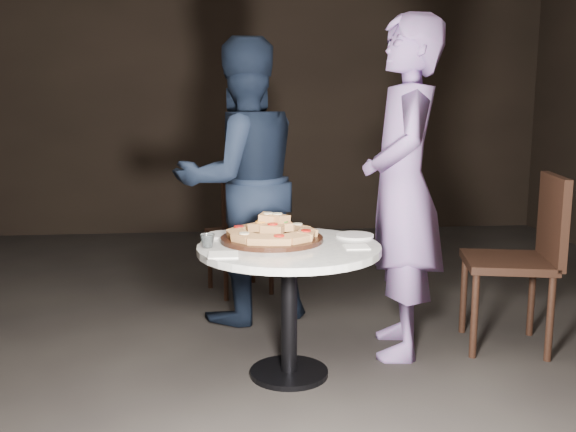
% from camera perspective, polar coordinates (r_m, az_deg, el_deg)
% --- Properties ---
extents(floor, '(7.00, 7.00, 0.00)m').
position_cam_1_polar(floor, '(3.32, -0.59, -13.18)').
color(floor, black).
rests_on(floor, ground).
extents(table, '(0.95, 0.95, 0.65)m').
position_cam_1_polar(table, '(3.05, 0.10, -4.81)').
color(table, black).
rests_on(table, ground).
extents(serving_board, '(0.57, 0.57, 0.02)m').
position_cam_1_polar(serving_board, '(3.10, -1.44, -2.06)').
color(serving_board, black).
rests_on(serving_board, table).
extents(focaccia_pile, '(0.44, 0.43, 0.12)m').
position_cam_1_polar(focaccia_pile, '(3.09, -1.43, -1.22)').
color(focaccia_pile, '#B97E47').
rests_on(focaccia_pile, serving_board).
extents(plate_left, '(0.25, 0.25, 0.01)m').
position_cam_1_polar(plate_left, '(3.24, -5.54, -1.67)').
color(plate_left, white).
rests_on(plate_left, table).
extents(plate_right, '(0.25, 0.25, 0.01)m').
position_cam_1_polar(plate_right, '(3.22, 5.96, -1.74)').
color(plate_right, white).
rests_on(plate_right, table).
extents(water_glass, '(0.08, 0.08, 0.06)m').
position_cam_1_polar(water_glass, '(2.98, -7.18, -2.20)').
color(water_glass, silver).
rests_on(water_glass, table).
extents(napkin_near, '(0.13, 0.13, 0.01)m').
position_cam_1_polar(napkin_near, '(2.82, -5.77, -3.45)').
color(napkin_near, white).
rests_on(napkin_near, table).
extents(napkin_far, '(0.11, 0.11, 0.01)m').
position_cam_1_polar(napkin_far, '(2.98, 6.11, -2.74)').
color(napkin_far, white).
rests_on(napkin_far, table).
extents(chair_far, '(0.50, 0.51, 0.83)m').
position_cam_1_polar(chair_far, '(4.38, -3.92, -0.94)').
color(chair_far, black).
rests_on(chair_far, ground).
extents(chair_right, '(0.55, 0.53, 0.94)m').
position_cam_1_polar(chair_right, '(3.63, 20.46, -2.80)').
color(chair_right, black).
rests_on(chair_right, ground).
extents(diner_navy, '(1.00, 0.90, 1.69)m').
position_cam_1_polar(diner_navy, '(3.84, -4.16, 3.05)').
color(diner_navy, '#141D30').
rests_on(diner_navy, ground).
extents(diner_teal, '(0.51, 0.70, 1.75)m').
position_cam_1_polar(diner_teal, '(3.35, 10.17, 2.44)').
color(diner_teal, slate).
rests_on(diner_teal, ground).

